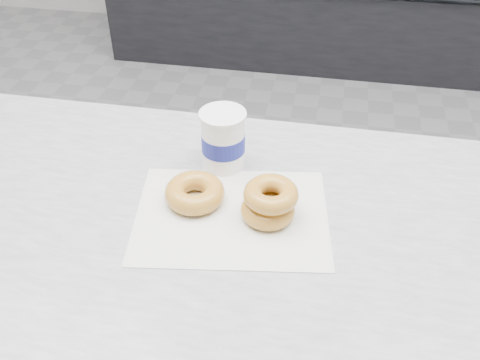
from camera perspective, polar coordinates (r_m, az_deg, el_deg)
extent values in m
plane|color=gray|center=(1.99, 1.31, -12.47)|extent=(5.00, 5.00, 0.00)
cube|color=#B6B7BB|center=(0.94, -4.05, -6.49)|extent=(3.06, 0.76, 0.04)
cube|color=black|center=(3.58, 7.19, 17.05)|extent=(2.40, 0.70, 0.50)
cube|color=silver|center=(0.95, -0.89, -3.80)|extent=(0.37, 0.31, 0.00)
torus|color=gold|center=(0.97, -4.86, -1.35)|extent=(0.12, 0.12, 0.04)
torus|color=gold|center=(0.94, 2.98, -3.17)|extent=(0.10, 0.10, 0.03)
torus|color=gold|center=(0.92, 3.32, -1.52)|extent=(0.14, 0.14, 0.03)
cylinder|color=white|center=(1.03, -1.81, 4.31)|extent=(0.11, 0.11, 0.12)
cylinder|color=white|center=(1.00, -1.87, 7.01)|extent=(0.09, 0.09, 0.01)
cylinder|color=navy|center=(1.04, -1.80, 4.08)|extent=(0.11, 0.11, 0.04)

